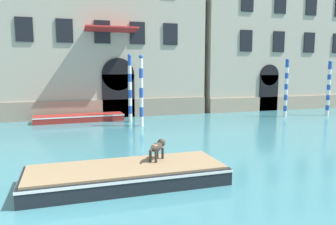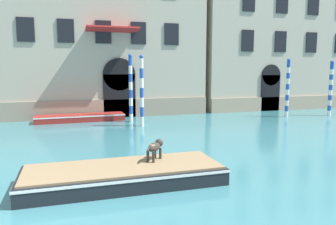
{
  "view_description": "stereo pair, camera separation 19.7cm",
  "coord_description": "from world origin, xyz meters",
  "px_view_note": "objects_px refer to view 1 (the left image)",
  "views": [
    {
      "loc": [
        1.25,
        -5.72,
        3.59
      ],
      "look_at": [
        6.66,
        11.22,
        1.2
      ],
      "focal_mm": 35.0,
      "sensor_mm": 36.0,
      "label": 1
    },
    {
      "loc": [
        1.43,
        -5.78,
        3.59
      ],
      "look_at": [
        6.66,
        11.22,
        1.2
      ],
      "focal_mm": 35.0,
      "sensor_mm": 36.0,
      "label": 2
    }
  ],
  "objects_px": {
    "mooring_pole_1": "(141,91)",
    "mooring_pole_2": "(329,88)",
    "boat_foreground": "(127,174)",
    "dog_on_deck": "(158,147)",
    "boat_moored_near_palazzo": "(79,118)",
    "mooring_pole_4": "(130,88)",
    "mooring_pole_0": "(286,87)"
  },
  "relations": [
    {
      "from": "mooring_pole_2",
      "to": "mooring_pole_4",
      "type": "height_order",
      "value": "mooring_pole_4"
    },
    {
      "from": "mooring_pole_4",
      "to": "dog_on_deck",
      "type": "bearing_deg",
      "value": -96.77
    },
    {
      "from": "boat_foreground",
      "to": "mooring_pole_1",
      "type": "bearing_deg",
      "value": 74.11
    },
    {
      "from": "mooring_pole_1",
      "to": "mooring_pole_2",
      "type": "height_order",
      "value": "mooring_pole_1"
    },
    {
      "from": "boat_moored_near_palazzo",
      "to": "mooring_pole_1",
      "type": "height_order",
      "value": "mooring_pole_1"
    },
    {
      "from": "boat_moored_near_palazzo",
      "to": "mooring_pole_0",
      "type": "distance_m",
      "value": 15.25
    },
    {
      "from": "mooring_pole_1",
      "to": "mooring_pole_2",
      "type": "bearing_deg",
      "value": 1.26
    },
    {
      "from": "boat_foreground",
      "to": "dog_on_deck",
      "type": "distance_m",
      "value": 1.38
    },
    {
      "from": "boat_foreground",
      "to": "dog_on_deck",
      "type": "xyz_separation_m",
      "value": [
        1.12,
        0.38,
        0.7
      ]
    },
    {
      "from": "dog_on_deck",
      "to": "mooring_pole_1",
      "type": "bearing_deg",
      "value": 31.68
    },
    {
      "from": "dog_on_deck",
      "to": "mooring_pole_0",
      "type": "bearing_deg",
      "value": -9.52
    },
    {
      "from": "boat_foreground",
      "to": "mooring_pole_1",
      "type": "height_order",
      "value": "mooring_pole_1"
    },
    {
      "from": "mooring_pole_4",
      "to": "mooring_pole_0",
      "type": "bearing_deg",
      "value": -5.45
    },
    {
      "from": "mooring_pole_4",
      "to": "boat_moored_near_palazzo",
      "type": "bearing_deg",
      "value": 160.36
    },
    {
      "from": "boat_foreground",
      "to": "mooring_pole_4",
      "type": "bearing_deg",
      "value": 78.05
    },
    {
      "from": "boat_moored_near_palazzo",
      "to": "dog_on_deck",
      "type": "bearing_deg",
      "value": -83.48
    },
    {
      "from": "dog_on_deck",
      "to": "mooring_pole_0",
      "type": "height_order",
      "value": "mooring_pole_0"
    },
    {
      "from": "mooring_pole_0",
      "to": "mooring_pole_2",
      "type": "bearing_deg",
      "value": -8.23
    },
    {
      "from": "boat_moored_near_palazzo",
      "to": "mooring_pole_4",
      "type": "relative_size",
      "value": 1.32
    },
    {
      "from": "mooring_pole_4",
      "to": "mooring_pole_2",
      "type": "bearing_deg",
      "value": -6.1
    },
    {
      "from": "dog_on_deck",
      "to": "mooring_pole_4",
      "type": "distance_m",
      "value": 11.73
    },
    {
      "from": "dog_on_deck",
      "to": "mooring_pole_1",
      "type": "xyz_separation_m",
      "value": [
        1.7,
        9.63,
        1.23
      ]
    },
    {
      "from": "mooring_pole_0",
      "to": "mooring_pole_2",
      "type": "height_order",
      "value": "mooring_pole_0"
    },
    {
      "from": "mooring_pole_0",
      "to": "boat_foreground",
      "type": "bearing_deg",
      "value": -142.49
    },
    {
      "from": "mooring_pole_0",
      "to": "mooring_pole_4",
      "type": "height_order",
      "value": "mooring_pole_4"
    },
    {
      "from": "mooring_pole_2",
      "to": "dog_on_deck",
      "type": "bearing_deg",
      "value": -148.89
    },
    {
      "from": "mooring_pole_4",
      "to": "boat_foreground",
      "type": "bearing_deg",
      "value": -101.77
    },
    {
      "from": "dog_on_deck",
      "to": "mooring_pole_2",
      "type": "xyz_separation_m",
      "value": [
        16.5,
        9.96,
        1.11
      ]
    },
    {
      "from": "mooring_pole_4",
      "to": "mooring_pole_1",
      "type": "bearing_deg",
      "value": -80.51
    },
    {
      "from": "dog_on_deck",
      "to": "mooring_pole_0",
      "type": "xyz_separation_m",
      "value": [
        13.01,
        10.46,
        1.18
      ]
    },
    {
      "from": "boat_moored_near_palazzo",
      "to": "mooring_pole_0",
      "type": "relative_size",
      "value": 1.39
    },
    {
      "from": "boat_moored_near_palazzo",
      "to": "mooring_pole_0",
      "type": "bearing_deg",
      "value": -10.84
    }
  ]
}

